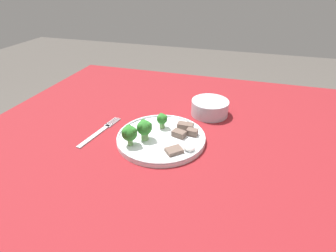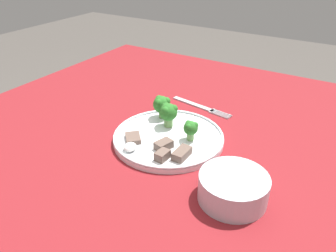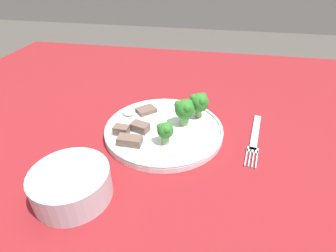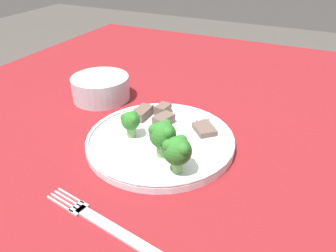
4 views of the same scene
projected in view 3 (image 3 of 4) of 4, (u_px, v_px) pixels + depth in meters
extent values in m
cube|color=maroon|center=(140.00, 135.00, 0.62)|extent=(1.33, 1.20, 0.03)
cylinder|color=brown|center=(308.00, 147.00, 1.17)|extent=(0.06, 0.06, 0.70)
cylinder|color=brown|center=(60.00, 119.00, 1.36)|extent=(0.06, 0.06, 0.70)
cylinder|color=white|center=(164.00, 130.00, 0.60)|extent=(0.27, 0.27, 0.01)
torus|color=white|center=(164.00, 127.00, 0.59)|extent=(0.27, 0.27, 0.01)
cube|color=#B2B2B7|center=(255.00, 132.00, 0.60)|extent=(0.04, 0.14, 0.00)
cube|color=#B2B2B7|center=(253.00, 150.00, 0.55)|extent=(0.03, 0.02, 0.00)
cube|color=#B2B2B7|center=(246.00, 157.00, 0.53)|extent=(0.01, 0.06, 0.00)
cube|color=#B2B2B7|center=(250.00, 158.00, 0.53)|extent=(0.01, 0.06, 0.00)
cube|color=#B2B2B7|center=(253.00, 159.00, 0.52)|extent=(0.01, 0.06, 0.00)
cube|color=#B2B2B7|center=(256.00, 160.00, 0.52)|extent=(0.01, 0.06, 0.00)
cylinder|color=#B7BCC6|center=(72.00, 184.00, 0.43)|extent=(0.13, 0.13, 0.05)
cylinder|color=white|center=(72.00, 186.00, 0.44)|extent=(0.11, 0.11, 0.04)
cylinder|color=#709E56|center=(184.00, 120.00, 0.60)|extent=(0.02, 0.02, 0.02)
sphere|color=#286B23|center=(185.00, 109.00, 0.59)|extent=(0.04, 0.04, 0.04)
sphere|color=#286B23|center=(179.00, 105.00, 0.58)|extent=(0.02, 0.02, 0.02)
sphere|color=#286B23|center=(187.00, 108.00, 0.57)|extent=(0.02, 0.02, 0.02)
sphere|color=#286B23|center=(188.00, 103.00, 0.59)|extent=(0.02, 0.02, 0.02)
cylinder|color=#709E56|center=(165.00, 139.00, 0.55)|extent=(0.02, 0.02, 0.02)
sphere|color=#286B23|center=(165.00, 130.00, 0.53)|extent=(0.03, 0.03, 0.03)
sphere|color=#286B23|center=(160.00, 127.00, 0.53)|extent=(0.02, 0.02, 0.02)
sphere|color=#286B23|center=(167.00, 130.00, 0.52)|extent=(0.02, 0.02, 0.02)
sphere|color=#286B23|center=(169.00, 125.00, 0.54)|extent=(0.02, 0.02, 0.02)
cylinder|color=#709E56|center=(199.00, 113.00, 0.63)|extent=(0.02, 0.02, 0.02)
sphere|color=#286B23|center=(199.00, 103.00, 0.62)|extent=(0.04, 0.04, 0.04)
sphere|color=#286B23|center=(194.00, 98.00, 0.61)|extent=(0.02, 0.02, 0.02)
sphere|color=#286B23|center=(202.00, 101.00, 0.60)|extent=(0.02, 0.02, 0.02)
sphere|color=#286B23|center=(203.00, 97.00, 0.62)|extent=(0.02, 0.02, 0.02)
cube|color=brown|center=(131.00, 141.00, 0.54)|extent=(0.05, 0.03, 0.02)
cube|color=brown|center=(145.00, 110.00, 0.65)|extent=(0.06, 0.06, 0.01)
cube|color=brown|center=(121.00, 130.00, 0.57)|extent=(0.03, 0.03, 0.02)
cube|color=brown|center=(140.00, 127.00, 0.58)|extent=(0.05, 0.04, 0.02)
ellipsoid|color=white|center=(129.00, 112.00, 0.64)|extent=(0.03, 0.03, 0.02)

